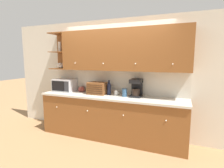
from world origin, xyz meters
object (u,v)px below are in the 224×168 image
Objects in this scene: mug_blue_second at (116,93)px; coffee_maker at (136,88)px; bowl_stack_on_counter at (81,89)px; wine_bottle at (109,88)px; mug at (88,90)px; bread_box at (97,88)px; storage_canister at (125,93)px; microwave at (65,85)px.

mug_blue_second is 0.46m from coffee_maker.
mug_blue_second is at bearing -4.72° from bowl_stack_on_counter.
wine_bottle is (0.77, -0.10, 0.09)m from bowl_stack_on_counter.
mug_blue_second is at bearing 8.92° from wine_bottle.
mug is at bearing 176.19° from mug_blue_second.
bread_box reaches higher than storage_canister.
coffee_maker is (1.78, 0.03, 0.04)m from microwave.
microwave is 3.02× the size of storage_canister.
microwave is 1.57× the size of wine_bottle.
coffee_maker is at bearing 4.36° from wine_bottle.
bowl_stack_on_counter is 0.53m from bread_box.
mug_blue_second is (0.16, 0.03, -0.10)m from wine_bottle.
wine_bottle reaches higher than microwave.
coffee_maker reaches higher than bowl_stack_on_counter.
mug_blue_second is 0.61× the size of storage_canister.
microwave is 1.56m from storage_canister.
mug_blue_second is (0.73, -0.05, 0.00)m from mug.
mug_blue_second is at bearing 159.38° from storage_canister.
wine_bottle reaches higher than bread_box.
coffee_maker is at bearing 24.29° from storage_canister.
mug is 0.30× the size of wine_bottle.
wine_bottle is 0.60m from coffee_maker.
coffee_maker is at bearing -2.38° from bowl_stack_on_counter.
storage_canister is at bearing -7.81° from bowl_stack_on_counter.
bowl_stack_on_counter is at bearing 163.89° from bread_box.
coffee_maker reaches higher than mug_blue_second.
coffee_maker is (0.60, 0.05, 0.04)m from wine_bottle.
microwave is 0.91m from bread_box.
bowl_stack_on_counter is 1.00× the size of storage_canister.
microwave is 0.62m from mug.
bread_box is (0.30, -0.12, 0.09)m from mug.
bowl_stack_on_counter is at bearing 172.42° from wine_bottle.
coffee_maker is (1.17, -0.03, 0.14)m from mug.
mug is 0.33m from bread_box.
bread_box is 3.88× the size of mug_blue_second.
storage_canister is at bearing -155.71° from coffee_maker.
coffee_maker is (0.22, 0.10, 0.10)m from storage_canister.
bread_box is at bearing -21.09° from mug.
storage_canister is (1.14, -0.16, 0.03)m from bowl_stack_on_counter.
wine_bottle is at bearing 171.72° from storage_canister.
storage_canister is at bearing -20.62° from mug_blue_second.
coffee_maker reaches higher than storage_canister.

